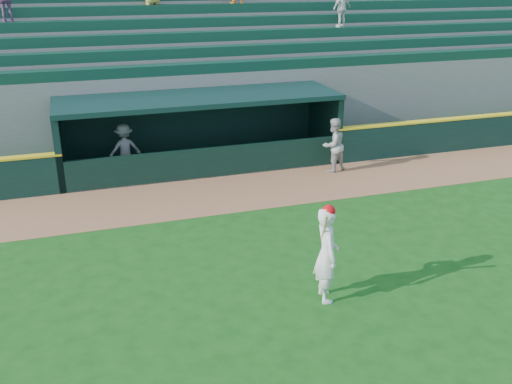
# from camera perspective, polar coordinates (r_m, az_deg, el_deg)

# --- Properties ---
(ground) EXTENTS (120.00, 120.00, 0.00)m
(ground) POSITION_cam_1_polar(r_m,az_deg,el_deg) (13.11, 2.18, -7.74)
(ground) COLOR #144812
(ground) RESTS_ON ground
(warning_track) EXTENTS (40.00, 3.00, 0.01)m
(warning_track) POSITION_cam_1_polar(r_m,az_deg,el_deg) (17.35, -3.37, -0.19)
(warning_track) COLOR #965F3C
(warning_track) RESTS_ON ground
(dugout_player_front) EXTENTS (1.07, 0.95, 1.82)m
(dugout_player_front) POSITION_cam_1_polar(r_m,az_deg,el_deg) (19.21, 7.74, 4.67)
(dugout_player_front) COLOR #A7A7A1
(dugout_player_front) RESTS_ON ground
(dugout_player_inside) EXTENTS (1.16, 0.78, 1.67)m
(dugout_player_inside) POSITION_cam_1_polar(r_m,az_deg,el_deg) (19.38, -13.00, 4.23)
(dugout_player_inside) COLOR gray
(dugout_player_inside) RESTS_ON ground
(dugout) EXTENTS (9.40, 2.80, 2.46)m
(dugout) POSITION_cam_1_polar(r_m,az_deg,el_deg) (19.81, -5.78, 6.61)
(dugout) COLOR slate
(dugout) RESTS_ON ground
(stands) EXTENTS (34.50, 6.25, 7.61)m
(stands) POSITION_cam_1_polar(r_m,az_deg,el_deg) (23.98, -8.33, 11.64)
(stands) COLOR slate
(stands) RESTS_ON ground
(batter_at_plate) EXTENTS (0.59, 0.88, 2.12)m
(batter_at_plate) POSITION_cam_1_polar(r_m,az_deg,el_deg) (11.64, 7.07, -6.08)
(batter_at_plate) COLOR silver
(batter_at_plate) RESTS_ON ground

